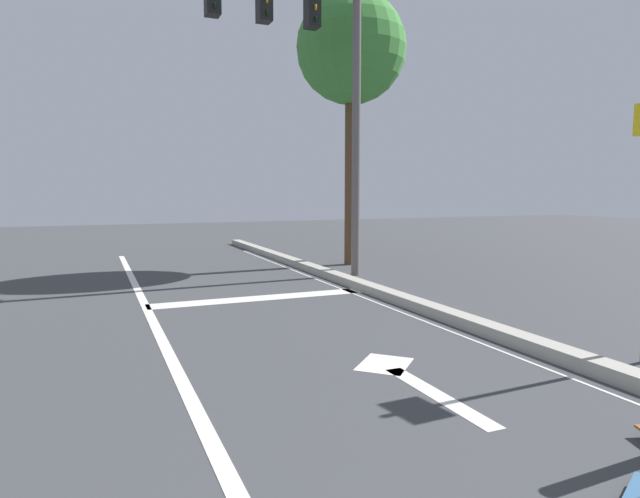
{
  "coord_description": "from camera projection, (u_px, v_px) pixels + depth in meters",
  "views": [
    {
      "loc": [
        -0.49,
        1.56,
        1.63
      ],
      "look_at": [
        1.67,
        6.69,
        1.03
      ],
      "focal_mm": 30.49,
      "sensor_mm": 36.0,
      "label": 1
    }
  ],
  "objects": [
    {
      "name": "lane_line_curbside",
      "position": [
        493.0,
        346.0,
        5.73
      ],
      "size": [
        0.12,
        20.0,
        0.01
      ],
      "primitive_type": "cube",
      "color": "silver",
      "rests_on": "ground"
    },
    {
      "name": "curb_strip",
      "position": [
        511.0,
        337.0,
        5.82
      ],
      "size": [
        0.24,
        24.0,
        0.14
      ],
      "primitive_type": "cube",
      "color": "#A5A193",
      "rests_on": "ground"
    },
    {
      "name": "traffic_signal_mast",
      "position": [
        306.0,
        59.0,
        9.77
      ],
      "size": [
        3.67,
        0.34,
        5.44
      ],
      "color": "#605A58",
      "rests_on": "ground"
    },
    {
      "name": "lane_arrow_stem",
      "position": [
        437.0,
        395.0,
        4.35
      ],
      "size": [
        0.16,
        1.4,
        0.01
      ],
      "primitive_type": "cube",
      "color": "silver",
      "rests_on": "ground"
    },
    {
      "name": "stop_bar",
      "position": [
        260.0,
        298.0,
        8.29
      ],
      "size": [
        3.34,
        0.4,
        0.01
      ],
      "primitive_type": "cube",
      "color": "silver",
      "rests_on": "ground"
    },
    {
      "name": "lane_arrow_head",
      "position": [
        384.0,
        364.0,
        5.12
      ],
      "size": [
        0.71,
        0.71,
        0.01
      ],
      "primitive_type": "cube",
      "rotation": [
        0.0,
        0.0,
        0.79
      ],
      "color": "silver",
      "rests_on": "ground"
    },
    {
      "name": "roadside_tree",
      "position": [
        351.0,
        51.0,
        11.66
      ],
      "size": [
        2.37,
        2.37,
        5.87
      ],
      "color": "brown",
      "rests_on": "ground"
    },
    {
      "name": "lane_line_center",
      "position": [
        185.0,
        388.0,
        4.49
      ],
      "size": [
        0.12,
        20.0,
        0.01
      ],
      "primitive_type": "cube",
      "color": "silver",
      "rests_on": "ground"
    }
  ]
}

